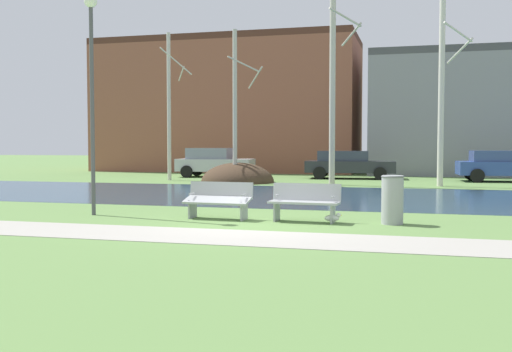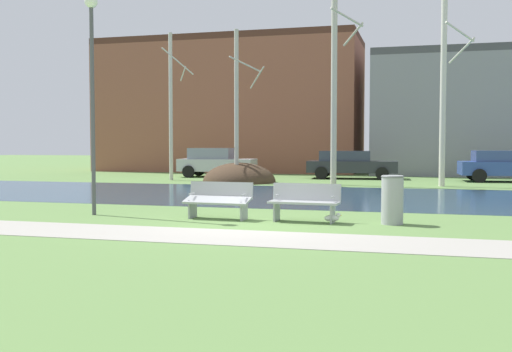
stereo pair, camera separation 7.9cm
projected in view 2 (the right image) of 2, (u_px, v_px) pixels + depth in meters
ground_plane at (322, 191)px, 22.73m from camera, size 120.00×120.00×0.00m
paved_path_strip at (225, 237)px, 11.42m from camera, size 60.00×1.86×0.01m
river_band at (311, 196)px, 20.47m from camera, size 80.00×8.76×0.01m
soil_mound at (239, 182)px, 27.67m from camera, size 3.37×3.46×1.83m
bench_left at (218, 199)px, 14.18m from camera, size 1.63×0.65×0.87m
bench_right at (305, 201)px, 13.63m from camera, size 1.63×0.66×0.87m
trash_bin at (392, 199)px, 13.23m from camera, size 0.51×0.51×1.08m
seagull at (333, 218)px, 13.34m from camera, size 0.40×0.15×0.25m
streetlamp at (92, 69)px, 14.82m from camera, size 0.32×0.32×5.44m
birch_far_left at (171, 105)px, 29.15m from camera, size 1.37×2.13×7.16m
birch_left at (237, 105)px, 26.90m from camera, size 1.45×2.45×6.90m
birch_center_left at (335, 80)px, 25.71m from camera, size 1.39×2.48×8.83m
birch_center at (444, 87)px, 24.88m from camera, size 1.35×2.40×8.07m
parked_van_nearest_silver at (216, 162)px, 32.12m from camera, size 4.13×2.34×1.55m
parked_sedan_second_dark at (350, 164)px, 30.58m from camera, size 4.63×2.30×1.42m
parked_hatch_third_blue at (507, 165)px, 28.01m from camera, size 4.52×2.33×1.46m
building_brick_low at (231, 106)px, 39.50m from camera, size 16.89×6.69×8.53m
building_grey_warehouse at (467, 114)px, 35.18m from camera, size 10.65×7.73×7.03m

